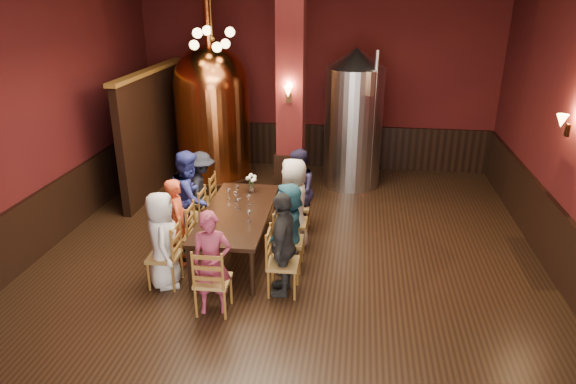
# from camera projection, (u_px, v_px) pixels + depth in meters

# --- Properties ---
(room) EXTENTS (10.00, 10.02, 4.50)m
(room) POSITION_uv_depth(u_px,v_px,m) (285.00, 125.00, 6.94)
(room) COLOR black
(room) RESTS_ON ground
(wainscot_right) EXTENTS (0.08, 9.90, 1.00)m
(wainscot_right) POSITION_uv_depth(u_px,v_px,m) (569.00, 259.00, 7.08)
(wainscot_right) COLOR black
(wainscot_right) RESTS_ON ground
(wainscot_back) EXTENTS (7.90, 0.08, 1.00)m
(wainscot_back) POSITION_uv_depth(u_px,v_px,m) (316.00, 145.00, 12.15)
(wainscot_back) COLOR black
(wainscot_back) RESTS_ON ground
(wainscot_left) EXTENTS (0.08, 9.90, 1.00)m
(wainscot_left) POSITION_uv_depth(u_px,v_px,m) (38.00, 225.00, 8.10)
(wainscot_left) COLOR black
(wainscot_left) RESTS_ON ground
(column) EXTENTS (0.58, 0.58, 4.50)m
(column) POSITION_uv_depth(u_px,v_px,m) (291.00, 88.00, 9.55)
(column) COLOR #44100E
(column) RESTS_ON ground
(partition) EXTENTS (0.22, 3.50, 2.40)m
(partition) POSITION_uv_depth(u_px,v_px,m) (156.00, 131.00, 10.68)
(partition) COLOR black
(partition) RESTS_ON ground
(pendant_cluster) EXTENTS (0.90, 0.90, 1.70)m
(pendant_cluster) POSITION_uv_depth(u_px,v_px,m) (212.00, 39.00, 9.52)
(pendant_cluster) COLOR #A57226
(pendant_cluster) RESTS_ON room
(sconce_wall) EXTENTS (0.20, 0.20, 0.36)m
(sconce_wall) POSITION_uv_depth(u_px,v_px,m) (569.00, 124.00, 7.19)
(sconce_wall) COLOR black
(sconce_wall) RESTS_ON room
(sconce_column) EXTENTS (0.20, 0.20, 0.36)m
(sconce_column) POSITION_uv_depth(u_px,v_px,m) (289.00, 93.00, 9.29)
(sconce_column) COLOR black
(sconce_column) RESTS_ON column
(dining_table) EXTENTS (1.05, 2.42, 0.75)m
(dining_table) POSITION_uv_depth(u_px,v_px,m) (237.00, 215.00, 7.99)
(dining_table) COLOR black
(dining_table) RESTS_ON ground
(chair_0) EXTENTS (0.47, 0.47, 0.92)m
(chair_0) POSITION_uv_depth(u_px,v_px,m) (164.00, 256.00, 7.25)
(chair_0) COLOR brown
(chair_0) RESTS_ON ground
(person_0) EXTENTS (0.67, 0.81, 1.42)m
(person_0) POSITION_uv_depth(u_px,v_px,m) (162.00, 240.00, 7.15)
(person_0) COLOR silver
(person_0) RESTS_ON ground
(chair_1) EXTENTS (0.47, 0.47, 0.92)m
(chair_1) POSITION_uv_depth(u_px,v_px,m) (179.00, 235.00, 7.86)
(chair_1) COLOR brown
(chair_1) RESTS_ON ground
(person_1) EXTENTS (0.49, 0.58, 1.37)m
(person_1) POSITION_uv_depth(u_px,v_px,m) (178.00, 221.00, 7.78)
(person_1) COLOR #C54321
(person_1) RESTS_ON ground
(chair_2) EXTENTS (0.47, 0.47, 0.92)m
(chair_2) POSITION_uv_depth(u_px,v_px,m) (192.00, 217.00, 8.47)
(chair_2) COLOR brown
(chair_2) RESTS_ON ground
(person_2) EXTENTS (0.47, 0.81, 1.60)m
(person_2) POSITION_uv_depth(u_px,v_px,m) (190.00, 198.00, 8.35)
(person_2) COLOR navy
(person_2) RESTS_ON ground
(chair_3) EXTENTS (0.47, 0.47, 0.92)m
(chair_3) POSITION_uv_depth(u_px,v_px,m) (203.00, 201.00, 9.09)
(chair_3) COLOR brown
(chair_3) RESTS_ON ground
(person_3) EXTENTS (0.68, 0.97, 1.37)m
(person_3) POSITION_uv_depth(u_px,v_px,m) (202.00, 190.00, 9.01)
(person_3) COLOR black
(person_3) RESTS_ON ground
(chair_4) EXTENTS (0.47, 0.47, 0.92)m
(chair_4) POSITION_uv_depth(u_px,v_px,m) (283.00, 263.00, 7.06)
(chair_4) COLOR brown
(chair_4) RESTS_ON ground
(person_4) EXTENTS (0.40, 0.90, 1.50)m
(person_4) POSITION_uv_depth(u_px,v_px,m) (283.00, 244.00, 6.95)
(person_4) COLOR black
(person_4) RESTS_ON ground
(chair_5) EXTENTS (0.47, 0.47, 0.92)m
(chair_5) POSITION_uv_depth(u_px,v_px,m) (289.00, 241.00, 7.68)
(chair_5) COLOR brown
(chair_5) RESTS_ON ground
(person_5) EXTENTS (0.44, 1.29, 1.38)m
(person_5) POSITION_uv_depth(u_px,v_px,m) (289.00, 227.00, 7.59)
(person_5) COLOR #2A677E
(person_5) RESTS_ON ground
(chair_6) EXTENTS (0.47, 0.47, 0.92)m
(chair_6) POSITION_uv_depth(u_px,v_px,m) (294.00, 222.00, 8.29)
(chair_6) COLOR brown
(chair_6) RESTS_ON ground
(person_6) EXTENTS (0.53, 0.77, 1.53)m
(person_6) POSITION_uv_depth(u_px,v_px,m) (294.00, 205.00, 8.17)
(person_6) COLOR beige
(person_6) RESTS_ON ground
(chair_7) EXTENTS (0.47, 0.47, 0.92)m
(chair_7) POSITION_uv_depth(u_px,v_px,m) (298.00, 206.00, 8.90)
(chair_7) COLOR brown
(chair_7) RESTS_ON ground
(person_7) EXTENTS (0.45, 0.76, 1.47)m
(person_7) POSITION_uv_depth(u_px,v_px,m) (298.00, 191.00, 8.80)
(person_7) COLOR #1C1831
(person_7) RESTS_ON ground
(chair_8) EXTENTS (0.47, 0.47, 0.92)m
(chair_8) POSITION_uv_depth(u_px,v_px,m) (213.00, 280.00, 6.65)
(chair_8) COLOR brown
(chair_8) RESTS_ON ground
(person_8) EXTENTS (0.58, 0.45, 1.42)m
(person_8) POSITION_uv_depth(u_px,v_px,m) (212.00, 263.00, 6.55)
(person_8) COLOR maroon
(person_8) RESTS_ON ground
(copper_kettle) EXTENTS (2.02, 2.02, 4.14)m
(copper_kettle) POSITION_uv_depth(u_px,v_px,m) (213.00, 113.00, 10.84)
(copper_kettle) COLOR black
(copper_kettle) RESTS_ON ground
(steel_vessel) EXTENTS (1.48, 1.48, 2.88)m
(steel_vessel) POSITION_uv_depth(u_px,v_px,m) (354.00, 119.00, 10.65)
(steel_vessel) COLOR #B2B2B7
(steel_vessel) RESTS_ON ground
(rose_vase) EXTENTS (0.19, 0.19, 0.33)m
(rose_vase) POSITION_uv_depth(u_px,v_px,m) (251.00, 180.00, 8.64)
(rose_vase) COLOR white
(rose_vase) RESTS_ON dining_table
(wine_glass_0) EXTENTS (0.07, 0.07, 0.17)m
(wine_glass_0) POSITION_uv_depth(u_px,v_px,m) (237.00, 191.00, 8.54)
(wine_glass_0) COLOR white
(wine_glass_0) RESTS_ON dining_table
(wine_glass_1) EXTENTS (0.07, 0.07, 0.17)m
(wine_glass_1) POSITION_uv_depth(u_px,v_px,m) (249.00, 200.00, 8.17)
(wine_glass_1) COLOR white
(wine_glass_1) RESTS_ON dining_table
(wine_glass_2) EXTENTS (0.07, 0.07, 0.17)m
(wine_glass_2) POSITION_uv_depth(u_px,v_px,m) (229.00, 194.00, 8.41)
(wine_glass_2) COLOR white
(wine_glass_2) RESTS_ON dining_table
(wine_glass_3) EXTENTS (0.07, 0.07, 0.17)m
(wine_glass_3) POSITION_uv_depth(u_px,v_px,m) (239.00, 204.00, 8.03)
(wine_glass_3) COLOR white
(wine_glass_3) RESTS_ON dining_table
(wine_glass_4) EXTENTS (0.07, 0.07, 0.17)m
(wine_glass_4) POSITION_uv_depth(u_px,v_px,m) (235.00, 196.00, 8.31)
(wine_glass_4) COLOR white
(wine_glass_4) RESTS_ON dining_table
(wine_glass_5) EXTENTS (0.07, 0.07, 0.17)m
(wine_glass_5) POSITION_uv_depth(u_px,v_px,m) (249.00, 216.00, 7.60)
(wine_glass_5) COLOR white
(wine_glass_5) RESTS_ON dining_table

